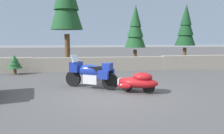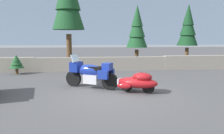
# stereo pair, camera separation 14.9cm
# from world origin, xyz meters

# --- Properties ---
(ground_plane) EXTENTS (80.00, 80.00, 0.00)m
(ground_plane) POSITION_xyz_m (0.00, 0.00, 0.00)
(ground_plane) COLOR #4C4C4F
(stone_guard_wall) EXTENTS (24.00, 0.55, 0.89)m
(stone_guard_wall) POSITION_xyz_m (0.14, 5.56, 0.43)
(stone_guard_wall) COLOR gray
(stone_guard_wall) RESTS_ON ground
(distant_ridgeline) EXTENTS (240.00, 80.00, 16.00)m
(distant_ridgeline) POSITION_xyz_m (0.00, 95.56, 8.00)
(distant_ridgeline) COLOR #7F93AD
(distant_ridgeline) RESTS_ON ground
(touring_motorcycle) EXTENTS (2.09, 1.40, 1.33)m
(touring_motorcycle) POSITION_xyz_m (-0.71, 0.98, 0.62)
(touring_motorcycle) COLOR black
(touring_motorcycle) RESTS_ON ground
(car_shaped_trailer) EXTENTS (2.10, 1.39, 0.76)m
(car_shaped_trailer) POSITION_xyz_m (0.99, 0.03, 0.41)
(car_shaped_trailer) COLOR black
(car_shaped_trailer) RESTS_ON ground
(pine_tree_secondary) EXTENTS (1.49, 1.49, 4.49)m
(pine_tree_secondary) POSITION_xyz_m (6.50, 7.68, 2.81)
(pine_tree_secondary) COLOR brown
(pine_tree_secondary) RESTS_ON ground
(pine_tree_far_right) EXTENTS (1.43, 1.43, 4.22)m
(pine_tree_far_right) POSITION_xyz_m (2.49, 6.81, 2.64)
(pine_tree_far_right) COLOR brown
(pine_tree_far_right) RESTS_ON ground
(pine_sapling_near) EXTENTS (0.78, 0.78, 1.09)m
(pine_sapling_near) POSITION_xyz_m (-4.79, 4.77, 0.68)
(pine_sapling_near) COLOR brown
(pine_sapling_near) RESTS_ON ground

